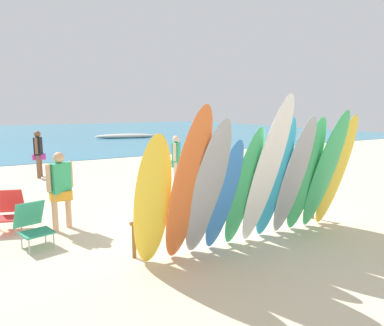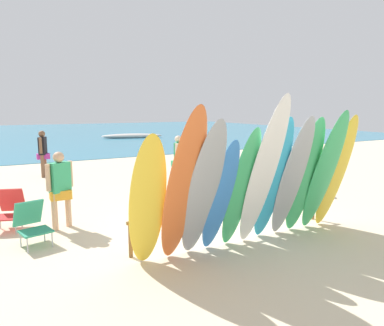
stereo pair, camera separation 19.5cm
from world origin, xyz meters
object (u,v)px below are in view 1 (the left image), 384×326
Objects in this scene: beachgoer_photographing at (60,185)px; beach_chair_red at (33,223)px; beachgoer_near_rack at (176,157)px; surfboard_grey_2 at (207,192)px; beachgoer_by_water at (38,151)px; surfboard_yellow_0 at (152,203)px; surfboard_green_8 at (306,176)px; surfboard_yellow_10 at (336,172)px; beachgoer_strolling at (280,156)px; surfboard_grey_7 at (294,178)px; surfboard_rack at (237,209)px; distant_boat at (126,136)px; surfboard_green_4 at (244,190)px; surfboard_blue_3 at (224,197)px; surfboard_white_5 at (266,174)px; beach_chair_blue at (9,209)px; surfboard_teal_6 at (275,180)px; surfboard_orange_1 at (188,188)px; surfboard_green_9 at (325,172)px.

beachgoer_photographing reaches higher than beach_chair_red.
beach_chair_red is at bearing -17.62° from beachgoer_near_rack.
surfboard_grey_2 is 9.07m from beachgoer_by_water.
surfboard_yellow_0 is 0.92× the size of surfboard_green_8.
beachgoer_near_rack is at bearing 101.19° from surfboard_yellow_10.
beachgoer_strolling reaches higher than beachgoer_by_water.
beachgoer_photographing is at bearing 16.09° from beachgoer_by_water.
surfboard_yellow_0 is 2.85m from surfboard_grey_7.
surfboard_yellow_0 reaches higher than surfboard_rack.
distant_boat is (6.79, 23.26, -0.99)m from surfboard_grey_2.
surfboard_rack is at bearing -104.03° from distant_boat.
surfboard_grey_2 is 0.79m from surfboard_green_4.
surfboard_green_4 is at bearing -4.19° from surfboard_blue_3.
surfboard_yellow_0 is 0.89m from surfboard_grey_2.
surfboard_blue_3 is 24.05m from distant_boat.
surfboard_blue_3 is 0.43× the size of distant_boat.
surfboard_white_5 is at bearing -16.49° from surfboard_blue_3.
beach_chair_red is (-4.68, 1.99, -0.74)m from surfboard_green_8.
surfboard_grey_7 is 1.16m from surfboard_yellow_10.
surfboard_grey_7 is 4.60m from beachgoer_photographing.
beachgoer_strolling reaches higher than surfboard_rack.
surfboard_white_5 is 24.06m from distant_boat.
beachgoer_near_rack is at bearing 95.60° from surfboard_green_8.
beach_chair_blue is (-2.68, 3.28, -0.74)m from surfboard_grey_2.
distant_boat is (8.53, 20.47, -0.74)m from beachgoer_photographing.
surfboard_teal_6 reaches higher than beach_chair_red.
beach_chair_red is at bearing 11.28° from beachgoer_by_water.
surfboard_yellow_10 is at bearing -2.07° from surfboard_teal_6.
beachgoer_by_water is at bearing 93.58° from surfboard_orange_1.
beachgoer_strolling reaches higher than beach_chair_red.
surfboard_orange_1 reaches higher than beachgoer_near_rack.
surfboard_green_4 reaches higher than beachgoer_photographing.
surfboard_teal_6 is 1.39× the size of beachgoer_strolling.
beachgoer_by_water reaches higher than surfboard_rack.
beach_chair_blue is 0.17× the size of distant_boat.
surfboard_grey_2 reaches higher than surfboard_rack.
surfboard_orange_1 reaches higher than surfboard_grey_7.
surfboard_blue_3 is (0.38, 0.09, -0.16)m from surfboard_grey_2.
surfboard_grey_2 is at bearing -174.69° from surfboard_green_9.
surfboard_grey_7 is (1.60, 0.00, 0.17)m from surfboard_blue_3.
surfboard_teal_6 is at bearing 0.06° from surfboard_blue_3.
surfboard_grey_7 reaches higher than surfboard_green_4.
surfboard_grey_7 is 2.98× the size of beach_chair_blue.
surfboard_green_9 is (1.56, -0.72, 0.71)m from surfboard_rack.
surfboard_grey_7 is at bearing 117.97° from beachgoer_photographing.
surfboard_yellow_10 is (2.35, -0.00, 0.09)m from surfboard_green_4.
beach_chair_blue is at bearing 6.54° from beachgoer_by_water.
beach_chair_blue is at bearing -30.10° from beachgoer_near_rack.
surfboard_green_9 reaches higher than beachgoer_by_water.
surfboard_rack is 1.69× the size of surfboard_green_9.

